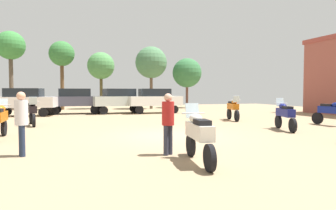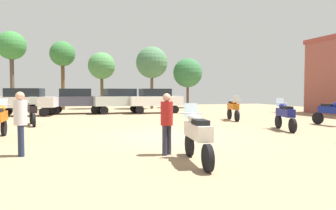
{
  "view_description": "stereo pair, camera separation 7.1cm",
  "coord_description": "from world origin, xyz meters",
  "px_view_note": "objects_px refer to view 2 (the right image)",
  "views": [
    {
      "loc": [
        -3.61,
        -11.06,
        1.77
      ],
      "look_at": [
        1.21,
        3.88,
        1.06
      ],
      "focal_mm": 31.27,
      "sensor_mm": 36.0,
      "label": 1
    },
    {
      "loc": [
        -3.54,
        -11.08,
        1.77
      ],
      "look_at": [
        1.21,
        3.88,
        1.06
      ],
      "focal_mm": 31.27,
      "sensor_mm": 36.0,
      "label": 2
    }
  ],
  "objects_px": {
    "person_1": "(167,119)",
    "person_2": "(20,119)",
    "motorcycle_4": "(197,134)",
    "tree_2": "(11,47)",
    "motorcycle_1": "(332,112)",
    "tree_4": "(188,73)",
    "tree_1": "(63,55)",
    "tree_3": "(152,63)",
    "tree_5": "(102,66)",
    "car_4": "(120,99)",
    "car_1": "(25,100)",
    "car_2": "(76,99)",
    "motorcycle_6": "(285,114)",
    "motorcycle_2": "(32,111)",
    "car_3": "(155,99)",
    "motorcycle_9": "(233,108)"
  },
  "relations": [
    {
      "from": "tree_2",
      "to": "tree_4",
      "type": "bearing_deg",
      "value": -2.5
    },
    {
      "from": "tree_2",
      "to": "tree_4",
      "type": "relative_size",
      "value": 1.37
    },
    {
      "from": "person_1",
      "to": "person_2",
      "type": "distance_m",
      "value": 3.97
    },
    {
      "from": "car_1",
      "to": "person_2",
      "type": "bearing_deg",
      "value": -162.66
    },
    {
      "from": "tree_1",
      "to": "tree_3",
      "type": "distance_m",
      "value": 8.77
    },
    {
      "from": "tree_4",
      "to": "motorcycle_2",
      "type": "bearing_deg",
      "value": -136.14
    },
    {
      "from": "motorcycle_1",
      "to": "person_1",
      "type": "bearing_deg",
      "value": 13.27
    },
    {
      "from": "person_1",
      "to": "tree_4",
      "type": "height_order",
      "value": "tree_4"
    },
    {
      "from": "motorcycle_2",
      "to": "car_3",
      "type": "relative_size",
      "value": 0.52
    },
    {
      "from": "motorcycle_2",
      "to": "person_1",
      "type": "relative_size",
      "value": 1.32
    },
    {
      "from": "car_4",
      "to": "person_1",
      "type": "relative_size",
      "value": 2.65
    },
    {
      "from": "car_4",
      "to": "tree_3",
      "type": "bearing_deg",
      "value": -45.24
    },
    {
      "from": "motorcycle_2",
      "to": "car_4",
      "type": "relative_size",
      "value": 0.5
    },
    {
      "from": "motorcycle_6",
      "to": "tree_2",
      "type": "xyz_separation_m",
      "value": [
        -14.74,
        19.72,
        5.24
      ]
    },
    {
      "from": "motorcycle_1",
      "to": "car_4",
      "type": "xyz_separation_m",
      "value": [
        -9.17,
        12.02,
        0.45
      ]
    },
    {
      "from": "tree_2",
      "to": "person_2",
      "type": "bearing_deg",
      "value": -79.15
    },
    {
      "from": "car_1",
      "to": "person_2",
      "type": "height_order",
      "value": "car_1"
    },
    {
      "from": "tree_2",
      "to": "car_4",
      "type": "bearing_deg",
      "value": -37.39
    },
    {
      "from": "car_2",
      "to": "car_3",
      "type": "distance_m",
      "value": 6.3
    },
    {
      "from": "motorcycle_4",
      "to": "person_1",
      "type": "height_order",
      "value": "person_1"
    },
    {
      "from": "car_1",
      "to": "tree_5",
      "type": "bearing_deg",
      "value": -29.02
    },
    {
      "from": "motorcycle_4",
      "to": "motorcycle_6",
      "type": "xyz_separation_m",
      "value": [
        6.24,
        4.44,
        0.01
      ]
    },
    {
      "from": "tree_2",
      "to": "motorcycle_1",
      "type": "bearing_deg",
      "value": -46.1
    },
    {
      "from": "person_1",
      "to": "tree_5",
      "type": "bearing_deg",
      "value": -121.36
    },
    {
      "from": "motorcycle_6",
      "to": "tree_1",
      "type": "bearing_deg",
      "value": 135.25
    },
    {
      "from": "tree_3",
      "to": "tree_5",
      "type": "bearing_deg",
      "value": 162.99
    },
    {
      "from": "motorcycle_2",
      "to": "car_2",
      "type": "bearing_deg",
      "value": -117.59
    },
    {
      "from": "person_1",
      "to": "motorcycle_2",
      "type": "bearing_deg",
      "value": -93.8
    },
    {
      "from": "motorcycle_2",
      "to": "person_1",
      "type": "xyz_separation_m",
      "value": [
        4.54,
        -8.91,
        0.26
      ]
    },
    {
      "from": "person_1",
      "to": "tree_5",
      "type": "relative_size",
      "value": 0.29
    },
    {
      "from": "motorcycle_6",
      "to": "motorcycle_4",
      "type": "bearing_deg",
      "value": -127.17
    },
    {
      "from": "motorcycle_2",
      "to": "motorcycle_9",
      "type": "distance_m",
      "value": 11.36
    },
    {
      "from": "car_1",
      "to": "tree_2",
      "type": "xyz_separation_m",
      "value": [
        -2.2,
        7.63,
        4.79
      ]
    },
    {
      "from": "car_1",
      "to": "tree_2",
      "type": "relative_size",
      "value": 0.61
    },
    {
      "from": "motorcycle_1",
      "to": "motorcycle_2",
      "type": "distance_m",
      "value": 15.52
    },
    {
      "from": "person_2",
      "to": "tree_1",
      "type": "height_order",
      "value": "tree_1"
    },
    {
      "from": "car_2",
      "to": "tree_4",
      "type": "distance_m",
      "value": 13.28
    },
    {
      "from": "motorcycle_4",
      "to": "person_1",
      "type": "distance_m",
      "value": 1.21
    },
    {
      "from": "person_1",
      "to": "person_2",
      "type": "height_order",
      "value": "person_2"
    },
    {
      "from": "motorcycle_1",
      "to": "tree_5",
      "type": "xyz_separation_m",
      "value": [
        -9.98,
        19.02,
        3.66
      ]
    },
    {
      "from": "car_1",
      "to": "car_3",
      "type": "height_order",
      "value": "same"
    },
    {
      "from": "motorcycle_1",
      "to": "motorcycle_2",
      "type": "relative_size",
      "value": 0.95
    },
    {
      "from": "tree_5",
      "to": "tree_1",
      "type": "bearing_deg",
      "value": -173.87
    },
    {
      "from": "motorcycle_2",
      "to": "motorcycle_6",
      "type": "xyz_separation_m",
      "value": [
        11.23,
        -5.56,
        -0.02
      ]
    },
    {
      "from": "motorcycle_9",
      "to": "tree_1",
      "type": "distance_m",
      "value": 18.48
    },
    {
      "from": "motorcycle_6",
      "to": "tree_3",
      "type": "bearing_deg",
      "value": 112.23
    },
    {
      "from": "person_1",
      "to": "tree_2",
      "type": "relative_size",
      "value": 0.23
    },
    {
      "from": "car_3",
      "to": "person_1",
      "type": "height_order",
      "value": "car_3"
    },
    {
      "from": "person_2",
      "to": "tree_2",
      "type": "relative_size",
      "value": 0.24
    },
    {
      "from": "car_3",
      "to": "tree_1",
      "type": "bearing_deg",
      "value": 43.79
    }
  ]
}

